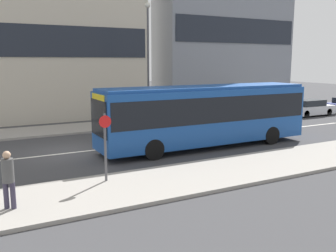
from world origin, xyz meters
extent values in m
plane|color=#3A3A3D|center=(0.00, 0.00, 0.00)|extent=(120.00, 120.00, 0.00)
cube|color=gray|center=(0.00, -6.25, 0.07)|extent=(44.00, 3.50, 0.13)
cube|color=gray|center=(0.00, 6.25, 0.07)|extent=(44.00, 3.50, 0.13)
cube|color=silver|center=(0.00, 0.00, 0.00)|extent=(41.80, 0.16, 0.01)
cube|color=#1E232D|center=(1.00, 9.47, 5.80)|extent=(14.70, 0.08, 2.20)
cube|color=#1E232D|center=(17.55, 9.47, 7.12)|extent=(12.88, 0.08, 2.20)
cube|color=#194793|center=(6.52, -1.99, 1.67)|extent=(11.32, 2.42, 2.72)
cube|color=black|center=(6.52, -1.99, 2.08)|extent=(11.10, 2.45, 1.25)
cube|color=#194793|center=(6.52, -1.99, 3.10)|extent=(11.15, 2.22, 0.14)
cube|color=black|center=(0.84, -1.99, 1.92)|extent=(0.05, 2.13, 1.63)
cube|color=yellow|center=(0.84, -1.99, 2.82)|extent=(0.04, 1.69, 0.32)
cylinder|color=black|center=(3.01, -3.08, 0.48)|extent=(0.96, 0.28, 0.96)
cylinder|color=black|center=(3.01, -0.89, 0.48)|extent=(0.96, 0.28, 0.96)
cylinder|color=black|center=(10.03, -3.08, 0.48)|extent=(0.96, 0.28, 0.96)
cylinder|color=black|center=(10.03, -0.89, 0.48)|extent=(0.96, 0.28, 0.96)
cube|color=silver|center=(14.90, 3.27, 0.49)|extent=(4.66, 1.75, 0.68)
cube|color=#21262B|center=(14.76, 3.27, 1.08)|extent=(2.57, 1.54, 0.50)
cylinder|color=black|center=(16.34, 2.48, 0.30)|extent=(0.60, 0.18, 0.60)
cylinder|color=black|center=(16.34, 4.05, 0.30)|extent=(0.60, 0.18, 0.60)
cylinder|color=black|center=(13.45, 2.48, 0.30)|extent=(0.60, 0.18, 0.60)
cylinder|color=black|center=(13.45, 4.05, 0.30)|extent=(0.60, 0.18, 0.60)
cube|color=silver|center=(20.49, 3.60, 0.49)|extent=(4.21, 1.83, 0.68)
cube|color=#21262B|center=(20.36, 3.60, 1.07)|extent=(2.32, 1.61, 0.49)
cylinder|color=black|center=(21.80, 2.77, 0.30)|extent=(0.60, 0.18, 0.60)
cylinder|color=black|center=(21.80, 4.42, 0.30)|extent=(0.60, 0.18, 0.60)
cylinder|color=black|center=(19.19, 2.77, 0.30)|extent=(0.60, 0.18, 0.60)
cylinder|color=black|center=(19.19, 4.42, 0.30)|extent=(0.60, 0.18, 0.60)
cylinder|color=black|center=(24.04, 4.36, 0.30)|extent=(0.60, 0.18, 0.60)
cylinder|color=#383347|center=(-3.25, -6.57, 0.53)|extent=(0.15, 0.15, 0.81)
cylinder|color=#383347|center=(-3.43, -6.48, 0.53)|extent=(0.15, 0.15, 0.81)
cylinder|color=#4C4C4C|center=(-3.34, -6.52, 1.29)|extent=(0.34, 0.34, 0.70)
sphere|color=tan|center=(-3.34, -6.52, 1.75)|extent=(0.23, 0.23, 0.23)
cylinder|color=#4C4C51|center=(0.00, -5.34, 1.35)|extent=(0.09, 0.09, 2.45)
cylinder|color=red|center=(0.00, -5.40, 2.31)|extent=(0.44, 0.03, 0.44)
cylinder|color=#4C4C51|center=(6.73, 5.42, 4.04)|extent=(0.14, 0.14, 7.83)
sphere|color=silver|center=(6.73, 5.42, 8.06)|extent=(0.36, 0.36, 0.36)
camera|label=1|loc=(-4.13, -17.91, 4.40)|focal=40.00mm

